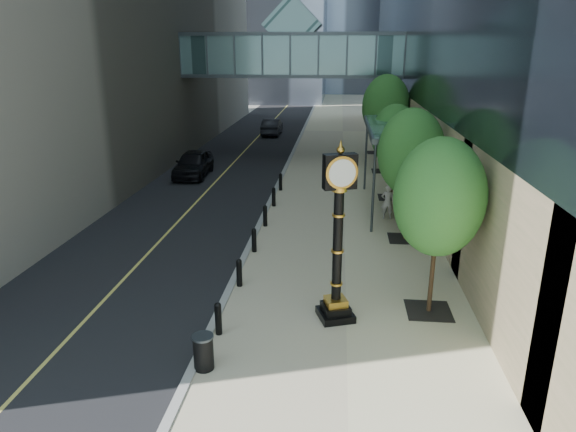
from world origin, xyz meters
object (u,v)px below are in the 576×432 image
object	(u,v)px
car_near	(193,163)
car_far	(272,127)
street_clock	(337,248)
trash_bin	(204,353)
pedestrian	(388,202)

from	to	relation	value
car_near	car_far	bearing A→B (deg)	78.64
car_far	car_near	bearing A→B (deg)	80.01
street_clock	car_far	world-z (taller)	street_clock
trash_bin	car_near	world-z (taller)	car_near
pedestrian	car_near	xyz separation A→B (m)	(-11.81, 7.84, -0.06)
street_clock	trash_bin	size ratio (longest dim) A/B	5.94
trash_bin	car_far	distance (m)	38.22
street_clock	car_far	xyz separation A→B (m)	(-6.50, 35.13, -1.59)
street_clock	trash_bin	world-z (taller)	street_clock
car_near	trash_bin	bearing A→B (deg)	-75.53
pedestrian	car_far	bearing A→B (deg)	-68.13
trash_bin	pedestrian	world-z (taller)	pedestrian
pedestrian	car_near	bearing A→B (deg)	-31.18
street_clock	pedestrian	world-z (taller)	street_clock
street_clock	car_far	size ratio (longest dim) A/B	1.15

